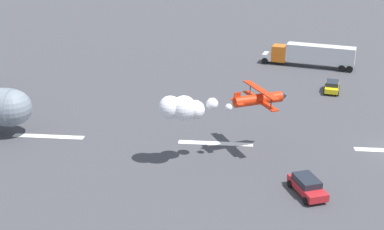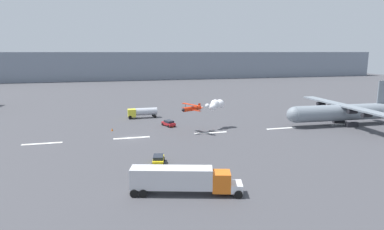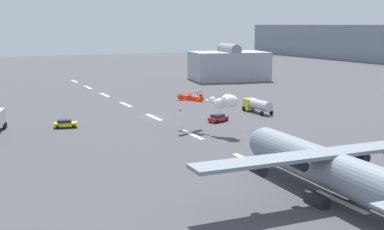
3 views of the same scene
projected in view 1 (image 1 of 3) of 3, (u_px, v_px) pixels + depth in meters
name	position (u px, v px, depth m)	size (l,w,h in m)	color
runway_stripe_5	(216.00, 143.00, 50.35)	(8.00, 0.90, 0.01)	white
runway_stripe_6	(49.00, 136.00, 52.02)	(8.00, 0.90, 0.01)	white
stunt_biplane_red	(199.00, 106.00, 44.32)	(12.45, 7.90, 2.60)	red
semi_truck_orange	(311.00, 54.00, 77.50)	(15.03, 6.81, 3.70)	silver
followme_car_yellow	(332.00, 86.00, 65.93)	(2.72, 4.44, 1.52)	yellow
airport_staff_sedan	(307.00, 185.00, 40.48)	(3.17, 4.54, 1.52)	#B21E23
traffic_cone_far	(296.00, 181.00, 42.10)	(0.44, 0.44, 0.75)	orange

